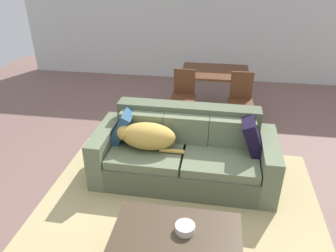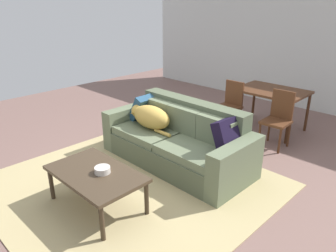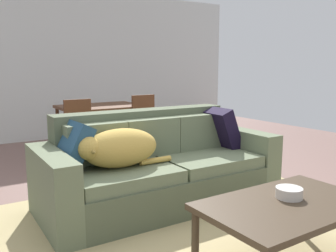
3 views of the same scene
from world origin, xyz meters
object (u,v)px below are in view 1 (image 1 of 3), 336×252
object	(u,v)px
bowl_on_coffee_table	(185,228)
throw_pillow_by_left_arm	(123,125)
throw_pillow_by_right_arm	(253,135)
dining_chair_near_left	(183,94)
coffee_table	(176,238)
couch	(185,153)
dining_chair_near_right	(241,98)
dining_table	(215,75)
dog_on_left_cushion	(146,136)

from	to	relation	value
bowl_on_coffee_table	throw_pillow_by_left_arm	bearing A→B (deg)	123.09
throw_pillow_by_right_arm	bowl_on_coffee_table	world-z (taller)	throw_pillow_by_right_arm
throw_pillow_by_left_arm	dining_chair_near_left	xyz separation A→B (m)	(0.62, 1.51, -0.14)
coffee_table	dining_chair_near_left	world-z (taller)	dining_chair_near_left
throw_pillow_by_right_arm	coffee_table	size ratio (longest dim) A/B	0.39
throw_pillow_by_left_arm	dining_chair_near_left	world-z (taller)	dining_chair_near_left
couch	dining_chair_near_left	xyz separation A→B (m)	(-0.19, 1.58, 0.16)
coffee_table	bowl_on_coffee_table	size ratio (longest dim) A/B	6.43
dining_chair_near_left	dining_chair_near_right	world-z (taller)	dining_chair_near_right
dining_table	dining_chair_near_right	world-z (taller)	dining_chair_near_right
dining_table	couch	bearing A→B (deg)	-98.26
couch	dining_chair_near_left	bearing A→B (deg)	97.88
throw_pillow_by_right_arm	bowl_on_coffee_table	size ratio (longest dim) A/B	2.49
dog_on_left_cushion	dining_chair_near_left	size ratio (longest dim) A/B	0.95
throw_pillow_by_left_arm	dining_chair_near_right	size ratio (longest dim) A/B	0.46
couch	coffee_table	size ratio (longest dim) A/B	2.01
coffee_table	dining_chair_near_left	bearing A→B (deg)	95.20
dog_on_left_cushion	throw_pillow_by_left_arm	world-z (taller)	throw_pillow_by_left_arm
dog_on_left_cushion	throw_pillow_by_right_arm	size ratio (longest dim) A/B	1.93
throw_pillow_by_right_arm	coffee_table	bearing A→B (deg)	-115.94
throw_pillow_by_right_arm	dining_chair_near_left	bearing A→B (deg)	123.38
dining_table	throw_pillow_by_left_arm	bearing A→B (deg)	-118.81
dining_table	dining_chair_near_left	distance (m)	0.75
couch	dining_chair_near_right	size ratio (longest dim) A/B	2.48
dog_on_left_cushion	bowl_on_coffee_table	bearing A→B (deg)	-63.59
bowl_on_coffee_table	dining_chair_near_left	xyz separation A→B (m)	(-0.35, 3.00, 0.01)
couch	dining_chair_near_left	world-z (taller)	dining_chair_near_left
bowl_on_coffee_table	dining_chair_near_right	size ratio (longest dim) A/B	0.19
dog_on_left_cushion	bowl_on_coffee_table	distance (m)	1.44
dog_on_left_cushion	throw_pillow_by_left_arm	distance (m)	0.40
couch	dining_table	xyz separation A→B (m)	(0.31, 2.11, 0.33)
throw_pillow_by_right_arm	bowl_on_coffee_table	xyz separation A→B (m)	(-0.67, -1.46, -0.16)
couch	throw_pillow_by_right_arm	world-z (taller)	couch
dining_chair_near_left	dining_table	bearing A→B (deg)	46.74
throw_pillow_by_left_arm	coffee_table	xyz separation A→B (m)	(0.90, -1.54, -0.23)
throw_pillow_by_right_arm	throw_pillow_by_left_arm	bearing A→B (deg)	179.13
couch	bowl_on_coffee_table	distance (m)	1.43
throw_pillow_by_right_arm	dining_table	world-z (taller)	throw_pillow_by_right_arm
dining_table	dining_chair_near_right	bearing A→B (deg)	-52.45
coffee_table	bowl_on_coffee_table	bearing A→B (deg)	34.95
bowl_on_coffee_table	couch	bearing A→B (deg)	96.14
throw_pillow_by_left_arm	throw_pillow_by_right_arm	distance (m)	1.63
couch	dining_table	world-z (taller)	couch
dining_chair_near_left	couch	bearing A→B (deg)	-82.88
dining_table	dining_chair_near_left	world-z (taller)	dining_chair_near_left
dining_chair_near_right	dining_chair_near_left	bearing A→B (deg)	174.95
throw_pillow_by_left_arm	throw_pillow_by_right_arm	world-z (taller)	throw_pillow_by_right_arm
bowl_on_coffee_table	dining_table	world-z (taller)	dining_table
couch	dog_on_left_cushion	distance (m)	0.56
coffee_table	dining_chair_near_left	distance (m)	3.06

